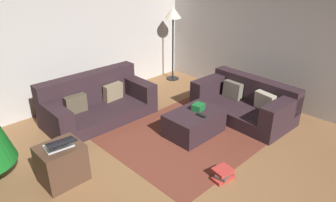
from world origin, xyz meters
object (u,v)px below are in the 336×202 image
gift_box (198,107)px  book_stack (223,174)px  corner_lamp (173,18)px  tv_remote (201,116)px  couch_left (96,103)px  laptop (60,145)px  couch_right (246,102)px  side_table (62,164)px  ottoman (194,123)px

gift_box → book_stack: 1.28m
corner_lamp → tv_remote: bearing=-125.7°
couch_left → laptop: (-1.24, -1.21, 0.27)m
couch_left → couch_right: bearing=138.5°
tv_remote → corner_lamp: bearing=55.7°
side_table → laptop: size_ratio=1.31×
tv_remote → book_stack: tv_remote is taller
couch_right → corner_lamp: size_ratio=1.04×
couch_left → laptop: couch_left is taller
ottoman → side_table: size_ratio=1.72×
couch_left → gift_box: (0.91, -1.53, 0.14)m
couch_right → book_stack: bearing=117.1°
tv_remote → gift_box: bearing=52.6°
couch_right → side_table: bearing=81.4°
ottoman → side_table: (-2.03, 0.39, 0.06)m
couch_right → laptop: (-3.16, 0.56, 0.30)m
side_table → laptop: 0.31m
couch_left → corner_lamp: bearing=-168.3°
ottoman → book_stack: (-0.57, -1.00, -0.12)m
side_table → book_stack: 2.02m
couch_left → laptop: 1.76m
ottoman → tv_remote: bearing=-99.6°
gift_box → book_stack: (-0.68, -1.02, -0.36)m
gift_box → tv_remote: size_ratio=1.16×
couch_right → tv_remote: bearing=88.8°
ottoman → tv_remote: (-0.03, -0.15, 0.20)m
side_table → gift_box: bearing=-9.7°
laptop → side_table: bearing=82.9°
gift_box → book_stack: size_ratio=0.55×
couch_left → tv_remote: (0.78, -1.70, 0.10)m
ottoman → laptop: size_ratio=2.25×
laptop → book_stack: bearing=-42.3°
couch_right → gift_box: (-1.00, 0.24, 0.17)m
ottoman → corner_lamp: 2.76m
tv_remote → laptop: laptop is taller
gift_box → corner_lamp: corner_lamp is taller
laptop → ottoman: bearing=-9.3°
ottoman → laptop: laptop is taller
gift_box → ottoman: bearing=-169.6°
couch_right → ottoman: (-1.12, 0.22, -0.07)m
ottoman → corner_lamp: bearing=52.8°
couch_left → book_stack: couch_left is taller
tv_remote → corner_lamp: corner_lamp is taller
ottoman → book_stack: size_ratio=2.66×
book_stack → tv_remote: bearing=57.2°
couch_right → book_stack: couch_right is taller
tv_remote → side_table: 2.08m
couch_right → tv_remote: 1.15m
ottoman → laptop: (-2.04, 0.34, 0.37)m
laptop → corner_lamp: 3.99m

